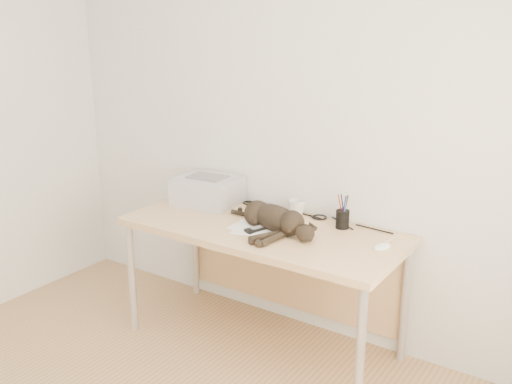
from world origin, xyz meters
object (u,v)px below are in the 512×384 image
Objects in this scene: pen_cup at (342,219)px; mug at (297,208)px; desk at (270,244)px; mouse at (382,244)px; cat at (272,219)px; printer at (208,190)px.

mug is at bearing 173.16° from pen_cup.
mug reaches higher than desk.
mug is at bearing 178.78° from mouse.
desk is 0.27m from mug.
pen_cup is (0.38, 0.14, 0.19)m from desk.
mouse is at bearing -27.35° from pen_cup.
cat is at bearing -155.08° from mouse.
desk is 3.90× the size of printer.
pen_cup is at bearing 3.85° from printer.
cat is at bearing -52.23° from desk.
cat is 6.17× the size of mug.
printer reaches higher than mug.
mouse is (1.20, -0.09, -0.07)m from printer.
pen_cup is 0.33m from mouse.
desk is at bearing -159.37° from pen_cup.
printer is (-0.52, 0.08, 0.22)m from desk.
printer is 0.91m from pen_cup.
mouse is (0.68, -0.01, 0.15)m from desk.
pen_cup is at bearing 52.44° from cat.
printer is 3.54× the size of mouse.
cat is (0.60, -0.19, -0.02)m from printer.
desk is at bearing 141.37° from cat.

